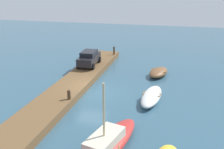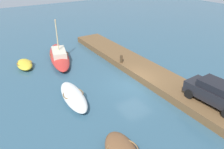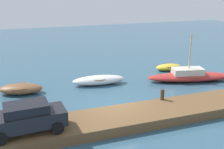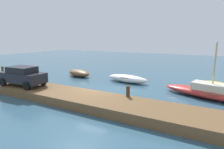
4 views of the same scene
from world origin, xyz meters
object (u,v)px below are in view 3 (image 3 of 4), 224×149
sailboat_red (190,76)px  parked_car (27,117)px  dinghy_yellow (169,67)px  mooring_post_mid_west (162,95)px  rowboat_brown (21,89)px  rowboat_white (99,80)px

sailboat_red → parked_car: (-13.87, -5.66, 0.99)m
dinghy_yellow → sailboat_red: size_ratio=0.35×
mooring_post_mid_west → rowboat_brown: bearing=146.0°
sailboat_red → rowboat_brown: (-14.01, 1.79, -0.06)m
rowboat_brown → mooring_post_mid_west: size_ratio=4.88×
rowboat_white → dinghy_yellow: 7.92m
rowboat_white → parked_car: bearing=-123.9°
sailboat_red → mooring_post_mid_west: 6.65m
rowboat_white → mooring_post_mid_west: bearing=-60.7°
sailboat_red → rowboat_white: bearing=-179.1°
rowboat_white → rowboat_brown: (-6.24, 0.01, 0.01)m
mooring_post_mid_west → parked_car: 8.87m
rowboat_white → rowboat_brown: bearing=-174.7°
sailboat_red → mooring_post_mid_west: bearing=-126.9°
mooring_post_mid_west → sailboat_red: bearing=39.3°
sailboat_red → parked_car: size_ratio=1.95×
dinghy_yellow → mooring_post_mid_west: 9.23m
rowboat_white → dinghy_yellow: (7.74, 1.69, -0.07)m
rowboat_brown → sailboat_red: bearing=6.6°
rowboat_white → sailboat_red: 7.97m
rowboat_white → rowboat_brown: 6.24m
rowboat_brown → parked_car: size_ratio=0.89×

